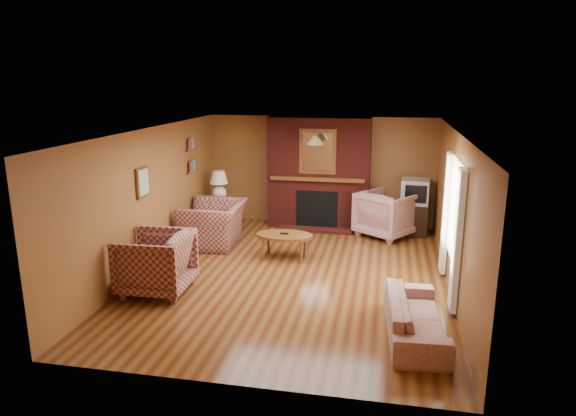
% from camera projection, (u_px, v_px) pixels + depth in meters
% --- Properties ---
extents(floor, '(6.50, 6.50, 0.00)m').
position_uv_depth(floor, '(294.00, 275.00, 8.60)').
color(floor, '#4F2310').
rests_on(floor, ground).
extents(ceiling, '(6.50, 6.50, 0.00)m').
position_uv_depth(ceiling, '(294.00, 131.00, 8.01)').
color(ceiling, white).
rests_on(ceiling, wall_back).
extents(wall_back, '(6.50, 0.00, 6.50)m').
position_uv_depth(wall_back, '(320.00, 171.00, 11.39)').
color(wall_back, brown).
rests_on(wall_back, floor).
extents(wall_front, '(6.50, 0.00, 6.50)m').
position_uv_depth(wall_front, '(236.00, 281.00, 5.21)').
color(wall_front, brown).
rests_on(wall_front, floor).
extents(wall_left, '(0.00, 6.50, 6.50)m').
position_uv_depth(wall_left, '(150.00, 199.00, 8.77)').
color(wall_left, brown).
rests_on(wall_left, floor).
extents(wall_right, '(0.00, 6.50, 6.50)m').
position_uv_depth(wall_right, '(454.00, 213.00, 7.84)').
color(wall_right, brown).
rests_on(wall_right, floor).
extents(fireplace, '(2.20, 0.82, 2.40)m').
position_uv_depth(fireplace, '(319.00, 174.00, 11.15)').
color(fireplace, '#501511').
rests_on(fireplace, floor).
extents(window_right, '(0.10, 1.85, 2.00)m').
position_uv_depth(window_right, '(452.00, 221.00, 7.67)').
color(window_right, beige).
rests_on(window_right, wall_right).
extents(bookshelf, '(0.09, 0.55, 0.71)m').
position_uv_depth(bookshelf, '(193.00, 156.00, 10.45)').
color(bookshelf, brown).
rests_on(bookshelf, wall_left).
extents(botanical_print, '(0.05, 0.40, 0.50)m').
position_uv_depth(botanical_print, '(143.00, 182.00, 8.39)').
color(botanical_print, brown).
rests_on(botanical_print, wall_left).
extents(pendant_light, '(0.36, 0.36, 0.48)m').
position_uv_depth(pendant_light, '(315.00, 140.00, 10.29)').
color(pendant_light, black).
rests_on(pendant_light, ceiling).
extents(plaid_loveseat, '(1.20, 1.35, 0.84)m').
position_uv_depth(plaid_loveseat, '(214.00, 224.00, 10.11)').
color(plaid_loveseat, maroon).
rests_on(plaid_loveseat, floor).
extents(plaid_armchair, '(1.07, 1.04, 0.94)m').
position_uv_depth(plaid_armchair, '(156.00, 263.00, 7.83)').
color(plaid_armchair, maroon).
rests_on(plaid_armchair, floor).
extents(floral_sofa, '(0.80, 1.79, 0.51)m').
position_uv_depth(floral_sofa, '(415.00, 317.00, 6.53)').
color(floral_sofa, '#C7B39A').
rests_on(floral_sofa, floor).
extents(floral_armchair, '(1.43, 1.43, 0.95)m').
position_uv_depth(floral_armchair, '(386.00, 214.00, 10.61)').
color(floral_armchair, '#C7B39A').
rests_on(floral_armchair, floor).
extents(coffee_table, '(1.04, 0.64, 0.48)m').
position_uv_depth(coffee_table, '(284.00, 237.00, 9.31)').
color(coffee_table, brown).
rests_on(coffee_table, floor).
extents(side_table, '(0.50, 0.50, 0.63)m').
position_uv_depth(side_table, '(220.00, 214.00, 11.24)').
color(side_table, brown).
rests_on(side_table, floor).
extents(table_lamp, '(0.39, 0.39, 0.64)m').
position_uv_depth(table_lamp, '(219.00, 184.00, 11.08)').
color(table_lamp, white).
rests_on(table_lamp, side_table).
extents(tv_stand, '(0.66, 0.61, 0.66)m').
position_uv_depth(tv_stand, '(413.00, 219.00, 10.80)').
color(tv_stand, black).
rests_on(tv_stand, floor).
extents(crt_tv, '(0.59, 0.59, 0.51)m').
position_uv_depth(crt_tv, '(415.00, 191.00, 10.65)').
color(crt_tv, '#A3A5AA').
rests_on(crt_tv, tv_stand).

